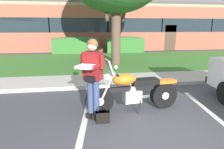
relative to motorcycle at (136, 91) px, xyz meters
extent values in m
plane|color=#424247|center=(0.12, -1.39, -0.49)|extent=(140.00, 140.00, 0.00)
cube|color=#B7B2A8|center=(0.12, 1.85, -0.43)|extent=(60.00, 0.20, 0.12)
cube|color=#B7B2A8|center=(0.12, 2.70, -0.45)|extent=(60.00, 1.50, 0.08)
cube|color=#3D752D|center=(0.12, 6.76, -0.46)|extent=(60.00, 6.63, 0.06)
cube|color=silver|center=(-1.31, -1.19, -0.49)|extent=(0.65, 4.38, 0.01)
cylinder|color=black|center=(-0.87, -0.11, -0.17)|extent=(0.65, 0.18, 0.64)
cylinder|color=silver|center=(-0.87, -0.11, -0.17)|extent=(0.19, 0.14, 0.18)
cylinder|color=black|center=(0.72, 0.08, -0.17)|extent=(0.66, 0.26, 0.64)
cylinder|color=silver|center=(0.72, 0.08, -0.17)|extent=(0.20, 0.22, 0.18)
cube|color=silver|center=(-0.87, -0.11, 0.18)|extent=(0.45, 0.19, 0.06)
cube|color=orange|center=(0.77, 0.09, 0.17)|extent=(0.46, 0.25, 0.08)
cylinder|color=silver|center=(-0.73, -0.17, 0.11)|extent=(0.31, 0.08, 0.58)
cylinder|color=silver|center=(-0.75, -0.01, 0.11)|extent=(0.31, 0.08, 0.58)
sphere|color=silver|center=(-0.70, -0.09, 0.37)|extent=(0.17, 0.17, 0.17)
cylinder|color=silver|center=(-0.56, -0.07, 0.49)|extent=(0.12, 0.72, 0.03)
cylinder|color=black|center=(-0.52, -0.43, 0.49)|extent=(0.06, 0.10, 0.04)
cylinder|color=black|center=(-0.61, 0.29, 0.49)|extent=(0.06, 0.10, 0.04)
sphere|color=silver|center=(-0.55, -0.37, 0.65)|extent=(0.08, 0.08, 0.08)
sphere|color=silver|center=(-0.62, 0.22, 0.65)|extent=(0.08, 0.08, 0.08)
cube|color=#B2BCC6|center=(-0.64, -0.08, 0.59)|extent=(0.18, 0.37, 0.35)
cube|color=black|center=(-0.13, -0.02, 0.07)|extent=(1.10, 0.23, 0.10)
ellipsoid|color=orange|center=(-0.30, -0.04, 0.29)|extent=(0.59, 0.38, 0.26)
cube|color=black|center=(0.20, 0.02, 0.21)|extent=(0.67, 0.35, 0.12)
cube|color=silver|center=(-0.10, -0.02, -0.13)|extent=(0.43, 0.29, 0.28)
cylinder|color=silver|center=(-0.13, -0.02, 0.03)|extent=(0.19, 0.14, 0.21)
cylinder|color=silver|center=(-0.06, -0.01, 0.03)|extent=(0.19, 0.14, 0.21)
cylinder|color=silver|center=(0.25, 0.17, -0.23)|extent=(0.61, 0.15, 0.08)
cylinder|color=silver|center=(0.45, 0.19, -0.23)|extent=(0.61, 0.15, 0.08)
cylinder|color=black|center=(0.04, -0.16, -0.34)|extent=(0.11, 0.13, 0.30)
cube|color=black|center=(-0.96, -0.26, -0.44)|extent=(0.21, 0.26, 0.10)
cube|color=black|center=(-1.08, -0.20, -0.44)|extent=(0.21, 0.26, 0.10)
cylinder|color=navy|center=(-0.95, -0.25, -0.06)|extent=(0.14, 0.14, 0.86)
cylinder|color=navy|center=(-1.07, -0.18, -0.06)|extent=(0.14, 0.14, 0.86)
cube|color=maroon|center=(-1.01, -0.21, 0.66)|extent=(0.44, 0.38, 0.58)
cube|color=maroon|center=(-1.01, -0.21, 0.93)|extent=(0.36, 0.32, 0.06)
sphere|color=tan|center=(-1.01, -0.21, 1.07)|extent=(0.21, 0.21, 0.21)
sphere|color=brown|center=(-1.01, -0.20, 1.10)|extent=(0.23, 0.23, 0.23)
cube|color=black|center=(-1.08, -0.33, 0.41)|extent=(0.24, 0.19, 0.12)
cylinder|color=maroon|center=(-0.95, -0.43, 0.68)|extent=(0.24, 0.34, 0.09)
cylinder|color=maroon|center=(-1.23, -0.27, 0.68)|extent=(0.24, 0.34, 0.09)
cylinder|color=maroon|center=(-0.83, -0.34, 0.76)|extent=(0.10, 0.10, 0.28)
cylinder|color=maroon|center=(-1.21, -0.12, 0.76)|extent=(0.10, 0.10, 0.28)
cube|color=white|center=(-1.16, -0.47, 0.70)|extent=(0.44, 0.44, 0.05)
cube|color=black|center=(-0.84, -0.50, -0.37)|extent=(0.28, 0.12, 0.24)
cube|color=black|center=(-0.84, -0.51, -0.27)|extent=(0.28, 0.13, 0.04)
torus|color=black|center=(-0.84, -0.50, -0.23)|extent=(0.20, 0.02, 0.20)
cylinder|color=brown|center=(0.48, 5.69, 0.92)|extent=(0.47, 0.47, 2.81)
cylinder|color=brown|center=(0.91, 5.69, 2.23)|extent=(0.16, 0.98, 1.05)
cylinder|color=brown|center=(-0.02, 5.69, 2.26)|extent=(0.16, 1.12, 1.13)
cube|color=#336B2D|center=(-1.71, 10.39, 0.06)|extent=(3.33, 0.90, 1.10)
ellipsoid|color=#336B2D|center=(-1.71, 10.39, 0.61)|extent=(3.16, 0.84, 0.28)
cube|color=#336B2D|center=(1.99, 10.39, 0.06)|extent=(2.81, 0.90, 1.10)
ellipsoid|color=#336B2D|center=(1.99, 10.39, 0.61)|extent=(2.67, 0.84, 0.28)
cube|color=#93513D|center=(0.84, 15.83, 1.40)|extent=(26.50, 8.64, 3.78)
cube|color=#998466|center=(0.84, 11.55, 3.17)|extent=(26.50, 0.10, 0.24)
cube|color=#4C4742|center=(0.84, 15.83, 3.39)|extent=(26.77, 8.72, 0.20)
cube|color=#1E282D|center=(0.84, 11.54, 1.59)|extent=(22.53, 0.06, 1.10)
cube|color=#93513D|center=(-3.67, 11.53, 1.59)|extent=(0.08, 0.04, 1.20)
cube|color=#93513D|center=(0.84, 11.53, 1.59)|extent=(0.08, 0.04, 1.20)
cube|color=#93513D|center=(5.34, 11.53, 1.59)|extent=(0.08, 0.04, 1.20)
cube|color=#93513D|center=(9.85, 11.53, 1.59)|extent=(0.08, 0.04, 1.20)
cube|color=#473323|center=(6.14, 11.55, 0.56)|extent=(1.00, 0.08, 2.10)
camera|label=1|loc=(-1.20, -4.17, 1.44)|focal=31.09mm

